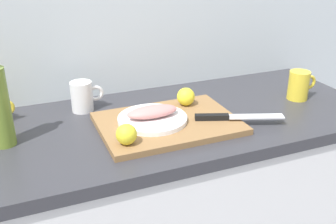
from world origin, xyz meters
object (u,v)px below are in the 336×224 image
white_plate (152,119)px  lemon_0 (126,134)px  coffee_mug_0 (83,96)px  coffee_mug_1 (299,85)px  fish_fillet (152,112)px  chef_knife (228,117)px  cutting_board (168,123)px

white_plate → lemon_0: bearing=-136.4°
coffee_mug_0 → coffee_mug_1: coffee_mug_1 is taller
fish_fillet → chef_knife: (0.23, -0.08, -0.02)m
cutting_board → lemon_0: lemon_0 is taller
white_plate → fish_fillet: 0.03m
chef_knife → coffee_mug_0: size_ratio=2.43×
white_plate → coffee_mug_1: (0.60, 0.02, 0.03)m
white_plate → lemon_0: lemon_0 is taller
fish_fillet → white_plate: bearing=90.0°
fish_fillet → lemon_0: 0.17m
fish_fillet → coffee_mug_0: bearing=129.9°
cutting_board → lemon_0: bearing=-149.3°
cutting_board → lemon_0: 0.20m
coffee_mug_0 → coffee_mug_1: (0.78, -0.20, 0.00)m
fish_fillet → coffee_mug_0: size_ratio=1.45×
lemon_0 → coffee_mug_0: 0.34m
cutting_board → white_plate: (-0.05, 0.02, 0.02)m
coffee_mug_1 → lemon_0: bearing=-169.4°
white_plate → lemon_0: (-0.12, -0.12, 0.02)m
cutting_board → fish_fillet: fish_fillet is taller
white_plate → coffee_mug_0: size_ratio=1.94×
coffee_mug_1 → cutting_board: bearing=-176.5°
fish_fillet → chef_knife: fish_fillet is taller
cutting_board → chef_knife: size_ratio=1.57×
white_plate → chef_knife: bearing=-19.4°
lemon_0 → coffee_mug_0: size_ratio=0.53×
lemon_0 → coffee_mug_1: 0.73m
chef_knife → coffee_mug_0: 0.51m
coffee_mug_1 → coffee_mug_0: bearing=165.7°
fish_fillet → lemon_0: size_ratio=2.76×
lemon_0 → cutting_board: bearing=30.7°
lemon_0 → coffee_mug_1: size_ratio=0.52×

